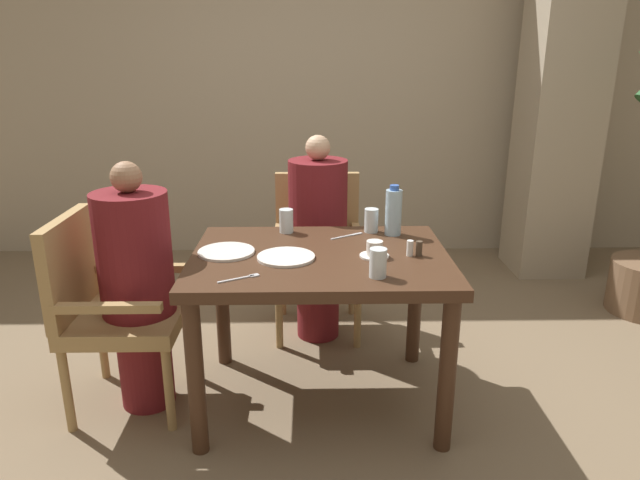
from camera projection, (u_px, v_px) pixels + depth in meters
name	position (u px, v px, depth m)	size (l,w,h in m)	color
ground_plane	(320.00, 399.00, 2.70)	(16.00, 16.00, 0.00)	#7A664C
wall_back	(315.00, 76.00, 4.39)	(8.00, 0.06, 2.80)	tan
pillar_stone	(562.00, 86.00, 3.96)	(0.48, 0.48, 2.70)	tan
dining_table	(320.00, 276.00, 2.51)	(1.12, 0.84, 0.73)	#422819
chair_left_side	(109.00, 303.00, 2.53)	(0.50, 0.50, 0.90)	#A88451
diner_in_left_chair	(138.00, 286.00, 2.50)	(0.32, 0.32, 1.14)	maroon
chair_far_side	(318.00, 245.00, 3.31)	(0.50, 0.50, 0.90)	#A88451
diner_in_far_chair	(318.00, 237.00, 3.15)	(0.32, 0.32, 1.15)	maroon
plate_main_left	(286.00, 257.00, 2.42)	(0.25, 0.25, 0.01)	white
plate_main_right	(226.00, 252.00, 2.48)	(0.25, 0.25, 0.01)	white
teacup_with_saucer	(374.00, 250.00, 2.43)	(0.13, 0.13, 0.07)	white
water_bottle	(393.00, 212.00, 2.71)	(0.08, 0.08, 0.24)	#A3C6DB
glass_tall_near	(378.00, 263.00, 2.20)	(0.07, 0.07, 0.12)	silver
glass_tall_mid	(371.00, 220.00, 2.77)	(0.07, 0.07, 0.12)	silver
glass_tall_far	(286.00, 221.00, 2.76)	(0.07, 0.07, 0.12)	silver
salt_shaker	(410.00, 248.00, 2.44)	(0.03, 0.03, 0.07)	white
pepper_shaker	(419.00, 249.00, 2.44)	(0.03, 0.03, 0.07)	#4C3D2D
fork_beside_plate	(243.00, 278.00, 2.20)	(0.16, 0.10, 0.00)	silver
knife_beside_plate	(348.00, 236.00, 2.72)	(0.16, 0.11, 0.00)	silver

